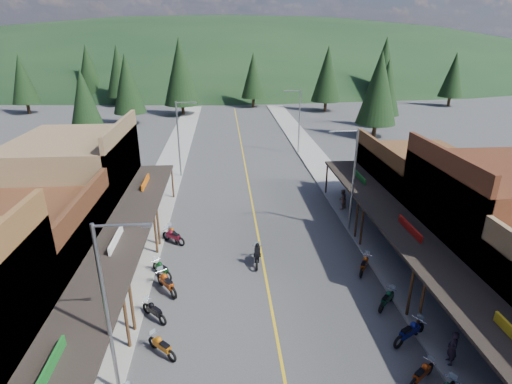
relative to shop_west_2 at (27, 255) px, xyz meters
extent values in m
plane|color=#38383A|center=(13.75, -1.70, -2.53)|extent=(220.00, 220.00, 0.00)
cube|color=gold|center=(13.75, 18.30, -2.53)|extent=(0.15, 90.00, 0.01)
cube|color=gray|center=(5.05, 18.30, -2.46)|extent=(3.40, 94.00, 0.15)
cube|color=gray|center=(22.45, 18.30, -2.46)|extent=(3.40, 94.00, 0.15)
cube|color=brown|center=(3.60, -9.60, 1.57)|extent=(0.30, 10.20, 8.20)
cube|color=black|center=(5.05, -9.60, 0.47)|extent=(3.20, 10.20, 0.18)
cylinder|color=#472D19|center=(6.55, -5.10, -1.03)|extent=(0.16, 0.16, 3.00)
cube|color=#14591E|center=(5.05, -9.60, 0.67)|extent=(0.12, 3.00, 0.70)
cube|color=#3F2111|center=(-0.25, 0.00, -0.03)|extent=(8.00, 9.00, 5.00)
cube|color=#3F2111|center=(3.60, 0.00, 0.57)|extent=(0.30, 9.00, 6.20)
cube|color=black|center=(5.05, 0.00, 0.47)|extent=(3.20, 9.00, 0.18)
cylinder|color=#472D19|center=(6.55, -3.90, -1.03)|extent=(0.16, 0.16, 3.00)
cylinder|color=#472D19|center=(6.55, 3.90, -1.03)|extent=(0.16, 0.16, 3.00)
cube|color=silver|center=(5.05, 0.00, 0.67)|extent=(0.12, 3.00, 0.70)
cube|color=brown|center=(-0.25, 9.60, 0.97)|extent=(8.00, 10.20, 7.00)
cube|color=brown|center=(3.60, 9.60, 1.57)|extent=(0.30, 10.20, 8.20)
cube|color=black|center=(5.05, 9.60, 0.47)|extent=(3.20, 10.20, 0.18)
cylinder|color=#472D19|center=(6.55, 5.10, -1.03)|extent=(0.16, 0.16, 3.00)
cylinder|color=#472D19|center=(6.55, 14.10, -1.03)|extent=(0.16, 0.16, 3.00)
cube|color=#CC590C|center=(5.05, 9.60, 0.67)|extent=(0.12, 3.00, 0.70)
cylinder|color=#472D19|center=(20.95, -5.10, -1.03)|extent=(0.16, 0.16, 3.00)
cube|color=#562B19|center=(27.75, 0.00, 0.97)|extent=(8.00, 9.00, 7.00)
cube|color=#562B19|center=(23.90, 0.00, 1.57)|extent=(0.30, 9.00, 8.20)
cube|color=black|center=(22.45, 0.00, 0.47)|extent=(3.20, 9.00, 0.18)
cylinder|color=#472D19|center=(20.95, -3.90, -1.03)|extent=(0.16, 0.16, 3.00)
cylinder|color=#472D19|center=(20.95, 3.90, -1.03)|extent=(0.16, 0.16, 3.00)
cube|color=#B2140F|center=(22.45, 0.00, 0.67)|extent=(0.12, 3.00, 0.70)
cube|color=#4C2D16|center=(27.75, 9.60, -0.03)|extent=(8.00, 10.20, 5.00)
cube|color=#4C2D16|center=(23.90, 9.60, 0.57)|extent=(0.30, 10.20, 6.20)
cube|color=black|center=(22.45, 9.60, 0.47)|extent=(3.20, 10.20, 0.18)
cylinder|color=#472D19|center=(20.95, 5.10, -1.03)|extent=(0.16, 0.16, 3.00)
cylinder|color=#472D19|center=(20.95, 14.10, -1.03)|extent=(0.16, 0.16, 3.00)
cube|color=#14591E|center=(22.45, 9.60, 0.67)|extent=(0.12, 3.00, 0.70)
cylinder|color=gray|center=(6.65, -7.70, 1.47)|extent=(0.16, 0.16, 8.00)
cylinder|color=gray|center=(7.65, -7.70, 5.37)|extent=(2.00, 0.10, 0.10)
cube|color=gray|center=(8.55, -7.70, 5.32)|extent=(0.35, 0.18, 0.12)
cylinder|color=gray|center=(6.65, 20.30, 1.47)|extent=(0.16, 0.16, 8.00)
cylinder|color=gray|center=(7.65, 20.30, 5.37)|extent=(2.00, 0.10, 0.10)
cube|color=gray|center=(8.55, 20.30, 5.32)|extent=(0.35, 0.18, 0.12)
cylinder|color=gray|center=(20.85, 6.30, 1.47)|extent=(0.16, 0.16, 8.00)
cylinder|color=gray|center=(19.85, 6.30, 5.37)|extent=(2.00, 0.10, 0.10)
cube|color=gray|center=(18.95, 6.30, 5.32)|extent=(0.35, 0.18, 0.12)
cylinder|color=gray|center=(20.85, 28.30, 1.47)|extent=(0.16, 0.16, 8.00)
cylinder|color=gray|center=(19.85, 28.30, 5.37)|extent=(2.00, 0.10, 0.10)
cube|color=gray|center=(18.95, 28.30, 5.32)|extent=(0.35, 0.18, 0.12)
ellipsoid|color=black|center=(13.75, 133.30, -2.53)|extent=(310.00, 140.00, 60.00)
cylinder|color=black|center=(-26.25, 60.30, -1.53)|extent=(0.60, 0.60, 2.00)
cone|color=black|center=(-26.25, 60.30, 3.97)|extent=(5.04, 5.04, 9.00)
cylinder|color=black|center=(-10.25, 68.30, -1.53)|extent=(0.60, 0.60, 2.00)
cone|color=black|center=(-10.25, 68.30, 4.72)|extent=(5.88, 5.88, 10.50)
cylinder|color=black|center=(3.75, 56.30, -1.53)|extent=(0.60, 0.60, 2.00)
cone|color=black|center=(3.75, 56.30, 5.47)|extent=(6.72, 6.72, 12.00)
cylinder|color=black|center=(17.75, 64.30, -1.53)|extent=(0.60, 0.60, 2.00)
cone|color=black|center=(17.75, 64.30, 3.97)|extent=(5.04, 5.04, 9.00)
cylinder|color=black|center=(31.75, 58.30, -1.53)|extent=(0.60, 0.60, 2.00)
cone|color=black|center=(31.75, 58.30, 4.72)|extent=(5.88, 5.88, 10.50)
cylinder|color=black|center=(47.75, 70.30, -1.53)|extent=(0.60, 0.60, 2.00)
cone|color=black|center=(47.75, 70.30, 5.47)|extent=(6.72, 6.72, 12.00)
cylinder|color=black|center=(59.75, 62.30, -1.53)|extent=(0.60, 0.60, 2.00)
cone|color=black|center=(59.75, 62.30, 3.97)|extent=(5.04, 5.04, 9.00)
cylinder|color=black|center=(-18.25, 74.30, -1.53)|extent=(0.60, 0.60, 2.00)
cone|color=black|center=(-18.25, 74.30, 4.72)|extent=(5.88, 5.88, 10.50)
cylinder|color=black|center=(-8.25, 38.30, -1.53)|extent=(0.60, 0.60, 2.00)
cone|color=black|center=(-8.25, 38.30, 3.47)|extent=(4.48, 4.48, 8.00)
cylinder|color=black|center=(37.75, 43.30, -1.53)|extent=(0.60, 0.60, 2.00)
cone|color=black|center=(37.75, 43.30, 3.87)|extent=(4.93, 4.93, 8.80)
cylinder|color=black|center=(-4.25, 48.30, -1.53)|extent=(0.60, 0.60, 2.00)
cone|color=black|center=(-4.25, 48.30, 4.27)|extent=(5.38, 5.38, 9.60)
cylinder|color=black|center=(33.75, 36.30, -1.53)|extent=(0.60, 0.60, 2.00)
cone|color=black|center=(33.75, 36.30, 4.67)|extent=(5.82, 5.82, 10.40)
imported|color=#251B29|center=(21.41, -7.38, -1.52)|extent=(0.52, 0.69, 1.72)
imported|color=brown|center=(21.40, 10.23, -1.50)|extent=(0.96, 0.96, 1.77)
camera|label=1|loc=(11.41, -20.80, 11.65)|focal=28.00mm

